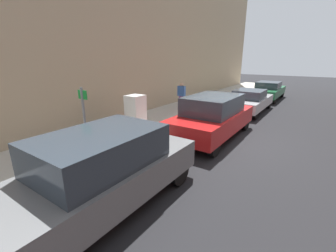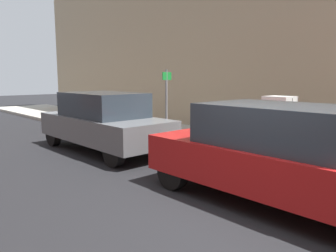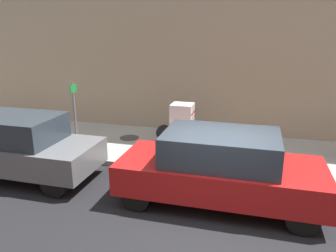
{
  "view_description": "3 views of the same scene",
  "coord_description": "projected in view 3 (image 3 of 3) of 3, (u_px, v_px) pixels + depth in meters",
  "views": [
    {
      "loc": [
        2.88,
        -8.42,
        3.17
      ],
      "look_at": [
        -1.56,
        -1.96,
        0.8
      ],
      "focal_mm": 24.0,
      "sensor_mm": 36.0,
      "label": 1
    },
    {
      "loc": [
        4.52,
        2.71,
        2.19
      ],
      "look_at": [
        -0.37,
        -2.56,
        1.13
      ],
      "focal_mm": 35.0,
      "sensor_mm": 36.0,
      "label": 2
    },
    {
      "loc": [
        6.45,
        0.64,
        3.97
      ],
      "look_at": [
        -2.33,
        -1.75,
        1.29
      ],
      "focal_mm": 35.0,
      "sensor_mm": 36.0,
      "label": 3
    }
  ],
  "objects": [
    {
      "name": "parked_suv_gray",
      "position": [
        14.0,
        145.0,
        9.05
      ],
      "size": [
        1.88,
        4.7,
        1.75
      ],
      "color": "slate",
      "rests_on": "ground"
    },
    {
      "name": "parked_suv_red",
      "position": [
        220.0,
        167.0,
        7.62
      ],
      "size": [
        1.99,
        4.72,
        1.74
      ],
      "color": "red",
      "rests_on": "ground"
    },
    {
      "name": "street_sign_post",
      "position": [
        75.0,
        113.0,
        10.27
      ],
      "size": [
        0.36,
        0.07,
        2.28
      ],
      "color": "slate",
      "rests_on": "sidewalk_slab"
    },
    {
      "name": "manhole_cover",
      "position": [
        129.0,
        138.0,
        11.99
      ],
      "size": [
        0.7,
        0.7,
        0.02
      ],
      "primitive_type": "cylinder",
      "color": "#47443F",
      "rests_on": "sidewalk_slab"
    },
    {
      "name": "ground_plane",
      "position": [
        217.0,
        216.0,
        7.25
      ],
      "size": [
        80.0,
        80.0,
        0.0
      ],
      "primitive_type": "plane",
      "color": "black"
    },
    {
      "name": "sidewalk_slab",
      "position": [
        231.0,
        153.0,
        10.75
      ],
      "size": [
        3.76,
        44.0,
        0.16
      ],
      "primitive_type": "cube",
      "color": "#B2ADA0",
      "rests_on": "ground"
    },
    {
      "name": "discarded_refrigerator",
      "position": [
        182.0,
        127.0,
        10.6
      ],
      "size": [
        0.66,
        0.7,
        1.55
      ],
      "color": "white",
      "rests_on": "sidewalk_slab"
    },
    {
      "name": "trash_bag",
      "position": [
        164.0,
        133.0,
        11.61
      ],
      "size": [
        0.59,
        0.59,
        0.59
      ],
      "primitive_type": "sphere",
      "color": "black",
      "rests_on": "sidewalk_slab"
    }
  ]
}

